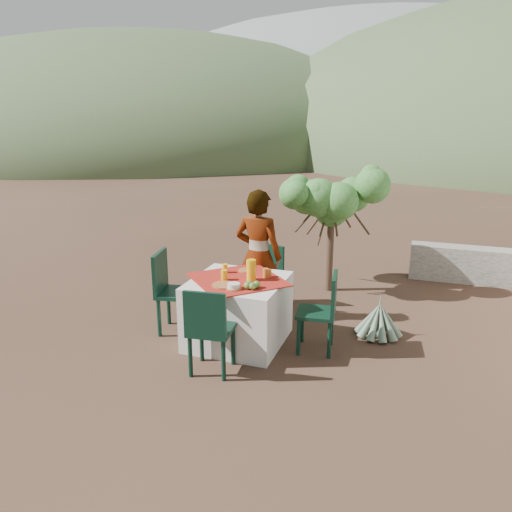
{
  "coord_description": "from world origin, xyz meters",
  "views": [
    {
      "loc": [
        2.46,
        -4.7,
        2.56
      ],
      "look_at": [
        0.62,
        0.64,
        0.93
      ],
      "focal_mm": 35.0,
      "sensor_mm": 36.0,
      "label": 1
    }
  ],
  "objects": [
    {
      "name": "shrub_tree",
      "position": [
        1.24,
        2.35,
        1.28
      ],
      "size": [
        1.38,
        1.36,
        1.63
      ],
      "color": "#4C3326",
      "rests_on": "ground"
    },
    {
      "name": "plate_near",
      "position": [
        0.48,
        -0.02,
        0.77
      ],
      "size": [
        0.26,
        0.26,
        0.01
      ],
      "primitive_type": "cylinder",
      "color": "brown",
      "rests_on": "table"
    },
    {
      "name": "jar_left",
      "position": [
        0.82,
        0.4,
        0.81
      ],
      "size": [
        0.07,
        0.07,
        0.1
      ],
      "primitive_type": "cylinder",
      "color": "#C96823",
      "rests_on": "table"
    },
    {
      "name": "glass_far",
      "position": [
        0.31,
        0.41,
        0.81
      ],
      "size": [
        0.06,
        0.06,
        0.1
      ],
      "primitive_type": "cylinder",
      "color": "#FFB210",
      "rests_on": "table"
    },
    {
      "name": "stone_wall",
      "position": [
        3.6,
        3.4,
        0.28
      ],
      "size": [
        2.6,
        0.35,
        0.55
      ],
      "primitive_type": "cube",
      "color": "gray",
      "rests_on": "ground"
    },
    {
      "name": "plate_far",
      "position": [
        0.53,
        0.55,
        0.77
      ],
      "size": [
        0.2,
        0.2,
        0.01
      ],
      "primitive_type": "cylinder",
      "color": "brown",
      "rests_on": "table"
    },
    {
      "name": "hill_far_center",
      "position": [
        -4.0,
        52.0,
        0.0
      ],
      "size": [
        60.0,
        60.0,
        24.0
      ],
      "primitive_type": "ellipsoid",
      "color": "slate",
      "rests_on": "ground"
    },
    {
      "name": "hill_near_left",
      "position": [
        -18.0,
        30.0,
        0.0
      ],
      "size": [
        40.0,
        40.0,
        16.0
      ],
      "primitive_type": "ellipsoid",
      "color": "#354929",
      "rests_on": "ground"
    },
    {
      "name": "chair_left",
      "position": [
        -0.33,
        0.26,
        0.55
      ],
      "size": [
        0.53,
        0.53,
        0.99
      ],
      "rotation": [
        0.0,
        0.0,
        1.77
      ],
      "color": "black",
      "rests_on": "ground"
    },
    {
      "name": "agave",
      "position": [
        2.06,
        0.92,
        0.2
      ],
      "size": [
        0.56,
        0.54,
        0.59
      ],
      "rotation": [
        0.0,
        0.0,
        0.02
      ],
      "color": "slate",
      "rests_on": "ground"
    },
    {
      "name": "jar_right",
      "position": [
        0.85,
        0.43,
        0.8
      ],
      "size": [
        0.05,
        0.05,
        0.09
      ],
      "primitive_type": "cylinder",
      "color": "#C96823",
      "rests_on": "table"
    },
    {
      "name": "fruit_cluster",
      "position": [
        0.79,
        -0.01,
        0.8
      ],
      "size": [
        0.16,
        0.15,
        0.08
      ],
      "color": "#5A7B2C",
      "rests_on": "table"
    },
    {
      "name": "glass_near",
      "position": [
        0.41,
        0.16,
        0.82
      ],
      "size": [
        0.07,
        0.07,
        0.12
      ],
      "primitive_type": "cylinder",
      "color": "#FFB210",
      "rests_on": "table"
    },
    {
      "name": "napkin_holder",
      "position": [
        0.71,
        0.28,
        0.8
      ],
      "size": [
        0.07,
        0.04,
        0.09
      ],
      "primitive_type": "cube",
      "rotation": [
        0.0,
        0.0,
        0.06
      ],
      "color": "silver",
      "rests_on": "table"
    },
    {
      "name": "ground",
      "position": [
        0.0,
        0.0,
        0.0
      ],
      "size": [
        160.0,
        160.0,
        0.0
      ],
      "primitive_type": "plane",
      "color": "#352118",
      "rests_on": "ground"
    },
    {
      "name": "person",
      "position": [
        0.54,
        0.94,
        0.84
      ],
      "size": [
        0.64,
        0.45,
        1.68
      ],
      "primitive_type": "imported",
      "rotation": [
        0.0,
        0.0,
        3.05
      ],
      "color": "#8C6651",
      "rests_on": "ground"
    },
    {
      "name": "chair_right",
      "position": [
        1.5,
        0.32,
        0.5
      ],
      "size": [
        0.46,
        0.46,
        0.9
      ],
      "rotation": [
        0.0,
        0.0,
        4.83
      ],
      "color": "black",
      "rests_on": "ground"
    },
    {
      "name": "juice_pitcher",
      "position": [
        0.69,
        0.26,
        0.88
      ],
      "size": [
        0.11,
        0.11,
        0.23
      ],
      "primitive_type": "cylinder",
      "color": "#FFB210",
      "rests_on": "table"
    },
    {
      "name": "chair_far",
      "position": [
        0.52,
        1.38,
        0.47
      ],
      "size": [
        0.5,
        0.5,
        0.85
      ],
      "rotation": [
        0.0,
        0.0,
        -0.32
      ],
      "color": "black",
      "rests_on": "ground"
    },
    {
      "name": "bowl_plate",
      "position": [
        0.62,
        -0.08,
        0.77
      ],
      "size": [
        0.17,
        0.17,
        0.01
      ],
      "primitive_type": "cylinder",
      "color": "brown",
      "rests_on": "table"
    },
    {
      "name": "white_bowl",
      "position": [
        0.62,
        -0.08,
        0.8
      ],
      "size": [
        0.13,
        0.13,
        0.05
      ],
      "primitive_type": "cylinder",
      "color": "silver",
      "rests_on": "bowl_plate"
    },
    {
      "name": "chair_near",
      "position": [
        0.54,
        -0.56,
        0.51
      ],
      "size": [
        0.47,
        0.47,
        0.92
      ],
      "rotation": [
        0.0,
        0.0,
        3.25
      ],
      "color": "black",
      "rests_on": "ground"
    },
    {
      "name": "table",
      "position": [
        0.54,
        0.24,
        0.38
      ],
      "size": [
        1.3,
        1.3,
        0.76
      ],
      "color": "silver",
      "rests_on": "ground"
    }
  ]
}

